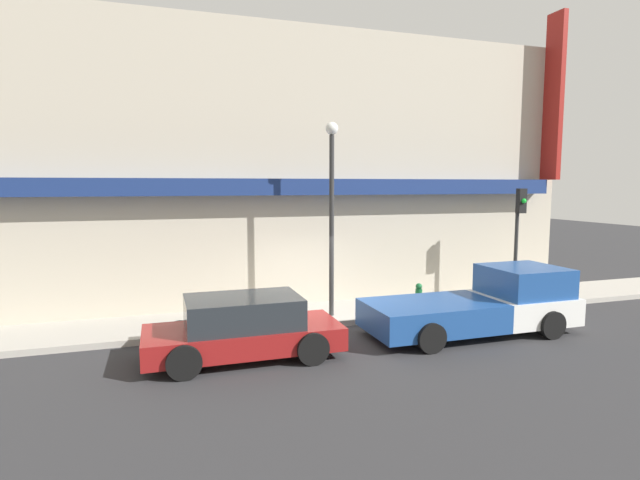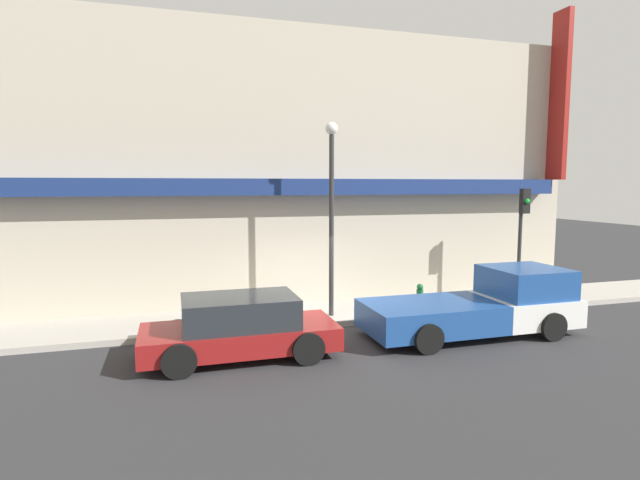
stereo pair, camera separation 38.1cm
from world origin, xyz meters
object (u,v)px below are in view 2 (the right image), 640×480
object	(u,v)px
fire_hydrant	(420,296)
traffic_light	(522,224)
pickup_truck	(483,305)
street_lamp	(331,196)
parked_car	(240,327)

from	to	relation	value
fire_hydrant	traffic_light	xyz separation A→B (m)	(3.60, -0.07, 2.16)
pickup_truck	traffic_light	distance (m)	4.28
pickup_truck	street_lamp	distance (m)	5.10
street_lamp	traffic_light	size ratio (longest dim) A/B	1.51
parked_car	fire_hydrant	xyz separation A→B (m)	(5.87, 2.42, -0.16)
parked_car	street_lamp	distance (m)	4.79
pickup_truck	traffic_light	xyz separation A→B (m)	(3.01, 2.35, 1.93)
traffic_light	street_lamp	bearing A→B (deg)	179.96
pickup_truck	street_lamp	bearing A→B (deg)	145.39
traffic_light	pickup_truck	bearing A→B (deg)	-141.95
fire_hydrant	street_lamp	bearing A→B (deg)	-178.72
fire_hydrant	street_lamp	xyz separation A→B (m)	(-2.91, -0.07, 3.10)
parked_car	traffic_light	distance (m)	9.96
fire_hydrant	parked_car	bearing A→B (deg)	-157.57
pickup_truck	parked_car	distance (m)	6.46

